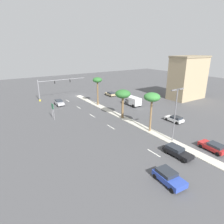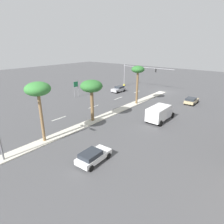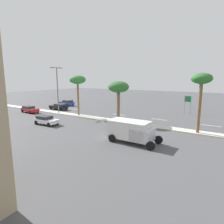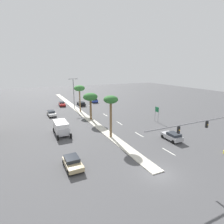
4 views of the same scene
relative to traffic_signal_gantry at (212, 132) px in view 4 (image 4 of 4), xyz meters
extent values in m
plane|color=#4C4C4F|center=(-8.69, 28.02, -4.06)|extent=(160.00, 160.00, 0.00)
cube|color=beige|center=(-8.69, 35.98, -4.00)|extent=(1.80, 71.64, 0.12)
cube|color=silver|center=(-3.42, 4.16, -4.05)|extent=(0.20, 2.80, 0.01)
cube|color=silver|center=(-3.42, 12.20, -4.05)|extent=(0.20, 2.80, 0.01)
cube|color=silver|center=(-3.42, 20.33, -4.05)|extent=(0.20, 2.80, 0.01)
cube|color=silver|center=(-3.42, 28.59, -4.05)|extent=(0.20, 2.80, 0.01)
cube|color=silver|center=(-3.42, 40.84, -4.05)|extent=(0.20, 2.80, 0.01)
cylinder|color=gray|center=(-3.74, 0.00, 1.79)|extent=(14.93, 0.16, 0.16)
cube|color=black|center=(-1.25, 0.00, 1.24)|extent=(0.20, 0.32, 0.90)
sphere|color=yellow|center=(-1.25, -0.12, 1.24)|extent=(0.18, 0.18, 0.18)
cube|color=black|center=(-6.22, 0.00, 1.24)|extent=(0.20, 0.32, 0.90)
sphere|color=yellow|center=(-6.22, -0.12, 1.24)|extent=(0.18, 0.18, 0.18)
cylinder|color=gray|center=(4.97, 16.92, -2.27)|extent=(0.10, 0.10, 3.59)
cylinder|color=gray|center=(4.97, 18.07, -2.27)|extent=(0.10, 0.10, 3.59)
cube|color=#19723F|center=(4.97, 17.49, -1.05)|extent=(0.08, 1.28, 1.15)
cylinder|color=brown|center=(-8.97, 13.24, -0.67)|extent=(0.42, 0.42, 6.53)
ellipsoid|color=#2D6B2D|center=(-8.97, 13.24, 3.04)|extent=(2.57, 2.57, 1.41)
cylinder|color=brown|center=(-8.46, 25.66, -1.43)|extent=(0.51, 0.51, 5.01)
ellipsoid|color=#2D6B2D|center=(-8.46, 25.66, 1.67)|extent=(3.43, 3.43, 1.89)
cylinder|color=olive|center=(-8.59, 34.52, -0.83)|extent=(0.37, 0.37, 6.22)
ellipsoid|color=#387F38|center=(-8.59, 34.52, 2.81)|extent=(3.01, 3.01, 1.66)
cylinder|color=slate|center=(-8.98, 39.66, 0.65)|extent=(0.20, 0.20, 9.17)
cube|color=slate|center=(-9.88, 39.66, 5.08)|extent=(1.10, 0.24, 0.16)
cube|color=slate|center=(-8.08, 39.66, 5.08)|extent=(1.10, 0.24, 0.16)
cube|color=red|center=(-11.69, 45.32, -3.43)|extent=(2.07, 4.24, 0.62)
cube|color=#262B33|center=(-11.65, 45.84, -2.91)|extent=(1.77, 2.37, 0.41)
cylinder|color=black|center=(-10.92, 43.83, -3.74)|extent=(0.26, 0.65, 0.64)
cylinder|color=black|center=(-12.64, 43.93, -3.74)|extent=(0.26, 0.65, 0.64)
cylinder|color=black|center=(-10.74, 46.71, -3.74)|extent=(0.26, 0.65, 0.64)
cylinder|color=black|center=(-12.45, 46.82, -3.74)|extent=(0.26, 0.65, 0.64)
cube|color=#B2B2B7|center=(0.23, 7.47, -3.39)|extent=(1.94, 3.99, 0.69)
cube|color=#262B33|center=(0.21, 6.98, -2.81)|extent=(1.71, 2.21, 0.46)
cylinder|color=black|center=(-0.59, 8.87, -3.74)|extent=(0.24, 0.65, 0.64)
cylinder|color=black|center=(1.14, 8.82, -3.74)|extent=(0.24, 0.65, 0.64)
cylinder|color=black|center=(-0.68, 6.12, -3.74)|extent=(0.24, 0.65, 0.64)
cylinder|color=black|center=(1.05, 6.07, -3.74)|extent=(0.24, 0.65, 0.64)
cube|color=#2D47AD|center=(0.07, 46.84, -3.40)|extent=(2.28, 4.18, 0.68)
cube|color=#262B33|center=(0.03, 46.34, -2.83)|extent=(1.94, 2.35, 0.45)
cylinder|color=black|center=(-0.76, 48.32, -3.74)|extent=(0.27, 0.65, 0.64)
cylinder|color=black|center=(1.11, 48.18, -3.74)|extent=(0.27, 0.65, 0.64)
cylinder|color=black|center=(-0.97, 45.50, -3.74)|extent=(0.27, 0.65, 0.64)
cylinder|color=black|center=(0.90, 45.36, -3.74)|extent=(0.27, 0.65, 0.64)
cube|color=silver|center=(-16.62, 33.68, -3.45)|extent=(1.96, 4.05, 0.57)
cube|color=#262B33|center=(-16.64, 34.18, -2.94)|extent=(1.70, 2.26, 0.47)
cylinder|color=black|center=(-15.71, 32.33, -3.74)|extent=(0.25, 0.65, 0.64)
cylinder|color=black|center=(-17.40, 32.25, -3.74)|extent=(0.25, 0.65, 0.64)
cylinder|color=black|center=(-15.83, 35.11, -3.74)|extent=(0.25, 0.65, 0.64)
cylinder|color=black|center=(-17.53, 35.03, -3.74)|extent=(0.25, 0.65, 0.64)
cube|color=black|center=(-5.74, 43.39, -3.44)|extent=(1.85, 4.54, 0.59)
cube|color=#262B33|center=(-5.73, 42.83, -2.91)|extent=(1.63, 2.51, 0.46)
cylinder|color=black|center=(-6.61, 44.96, -3.74)|extent=(0.23, 0.64, 0.64)
cylinder|color=black|center=(-4.93, 44.99, -3.74)|extent=(0.23, 0.64, 0.64)
cylinder|color=black|center=(-6.55, 41.80, -3.74)|extent=(0.23, 0.64, 0.64)
cylinder|color=black|center=(-4.87, 41.83, -3.74)|extent=(0.23, 0.64, 0.64)
cube|color=tan|center=(-17.80, 5.93, -3.46)|extent=(1.96, 3.98, 0.57)
cube|color=#262B33|center=(-17.80, 6.43, -2.94)|extent=(1.74, 2.20, 0.46)
cylinder|color=black|center=(-16.87, 4.56, -3.74)|extent=(0.23, 0.64, 0.64)
cylinder|color=black|center=(-18.68, 4.54, -3.74)|extent=(0.23, 0.64, 0.64)
cylinder|color=black|center=(-16.91, 7.33, -3.74)|extent=(0.23, 0.64, 0.64)
cylinder|color=black|center=(-18.72, 7.30, -3.74)|extent=(0.23, 0.64, 0.64)
cube|color=silver|center=(-16.82, 17.51, -2.94)|extent=(2.31, 2.16, 1.33)
cube|color=silver|center=(-16.82, 19.20, -2.61)|extent=(2.31, 4.59, 1.99)
cylinder|color=black|center=(-15.66, 16.12, -3.61)|extent=(0.28, 0.90, 0.90)
cylinder|color=black|center=(-17.97, 16.12, -3.61)|extent=(0.28, 0.90, 0.90)
cylinder|color=black|center=(-15.66, 20.68, -3.61)|extent=(0.28, 0.90, 0.90)
cylinder|color=black|center=(-17.97, 20.68, -3.61)|extent=(0.28, 0.90, 0.90)
camera|label=1|loc=(16.39, 59.28, 11.49)|focal=30.97mm
camera|label=2|loc=(-28.99, 45.80, 7.72)|focal=30.41mm
camera|label=3|loc=(-35.28, 9.43, 3.05)|focal=30.61mm
camera|label=4|loc=(-22.38, -15.17, 8.60)|focal=29.21mm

